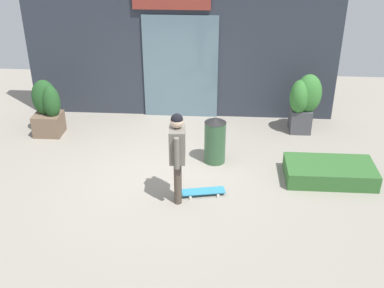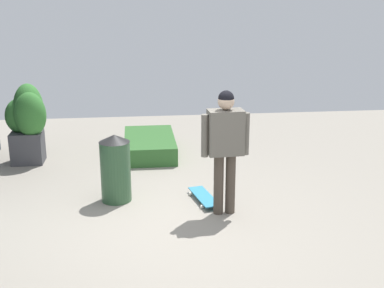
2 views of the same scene
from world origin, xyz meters
TOP-DOWN VIEW (x-y plane):
  - ground_plane at (0.00, 0.00)m, footprint 12.00×12.00m
  - skateboarder at (0.27, -0.82)m, footprint 0.29×0.63m
  - skateboard at (0.71, -0.61)m, footprint 0.80×0.38m
  - planter_box_right at (2.80, 2.14)m, footprint 0.70×0.72m
  - trash_bin at (0.87, 0.61)m, footprint 0.43×0.43m
  - hedge_ledge at (3.04, 0.07)m, footprint 1.64×0.90m

SIDE VIEW (x-z plane):
  - ground_plane at x=0.00m, z-range 0.00..0.00m
  - skateboard at x=0.71m, z-range 0.03..0.10m
  - hedge_ledge at x=3.04m, z-range 0.00..0.32m
  - trash_bin at x=0.87m, z-range 0.00..0.97m
  - planter_box_right at x=2.80m, z-range 0.08..1.44m
  - skateboarder at x=0.27m, z-range 0.19..1.84m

